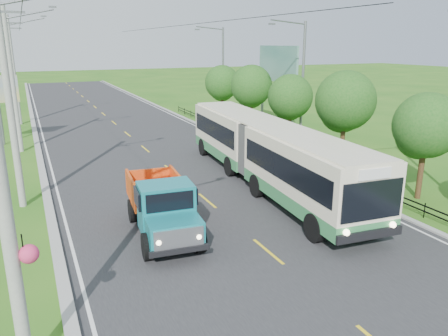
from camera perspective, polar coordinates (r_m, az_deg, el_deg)
ground at (r=16.70m, az=5.77°, el=-10.82°), size 240.00×240.00×0.00m
road at (r=34.52m, az=-11.08°, el=3.16°), size 14.00×120.00×0.02m
curb_left at (r=33.65m, az=-23.07°, el=1.95°), size 0.40×120.00×0.15m
curb_right at (r=36.76m, az=-0.18°, el=4.30°), size 0.30×120.00×0.10m
edge_line_left at (r=33.68m, az=-22.13°, el=1.97°), size 0.12×120.00×0.00m
edge_line_right at (r=36.56m, az=-0.89°, el=4.19°), size 0.12×120.00×0.00m
centre_dash at (r=16.69m, az=5.77°, el=-10.76°), size 0.12×2.20×0.00m
railing_right at (r=31.87m, az=5.67°, el=2.85°), size 0.04×40.00×0.60m
pole_nearest at (r=10.17m, az=-26.98°, el=-0.50°), size 3.51×0.44×10.00m
pole_near at (r=21.96m, az=-26.19°, el=8.06°), size 3.51×0.32×10.00m
pole_mid at (r=33.91m, az=-25.88°, el=10.36°), size 3.51×0.32×10.00m
pole_far at (r=45.88m, az=-25.73°, el=11.46°), size 3.51×0.32×10.00m
tree_second at (r=23.36m, az=24.73°, el=4.69°), size 3.18×3.26×5.30m
tree_third at (r=27.52m, az=15.44°, el=8.08°), size 3.60×3.62×6.00m
tree_fourth at (r=32.37m, az=8.59°, el=8.87°), size 3.24×3.31×5.40m
tree_fifth at (r=37.49m, az=3.57°, el=10.39°), size 3.48×3.52×5.80m
tree_back at (r=42.87m, az=-0.26°, el=10.86°), size 3.30×3.36×5.50m
streetlight_mid at (r=32.55m, az=10.01°, el=11.18°), size 3.02×0.20×9.07m
streetlight_far at (r=44.79m, az=-0.32°, el=12.68°), size 3.02×0.20×9.07m
planter_near at (r=25.88m, az=15.69°, el=-0.82°), size 0.64×0.64×0.67m
planter_mid at (r=32.17m, az=6.59°, el=2.92°), size 0.64×0.64×0.67m
planter_far at (r=39.09m, az=0.56°, el=5.36°), size 0.64×0.64×0.67m
billboard_right at (r=38.45m, az=7.01°, el=12.67°), size 0.24×6.00×7.30m
bus at (r=23.62m, az=5.61°, el=2.52°), size 4.17×17.70×3.39m
dump_truck at (r=17.70m, az=-8.10°, el=-4.51°), size 2.68×5.89×2.40m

